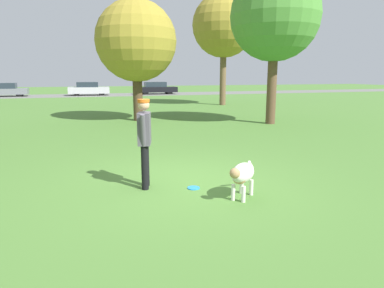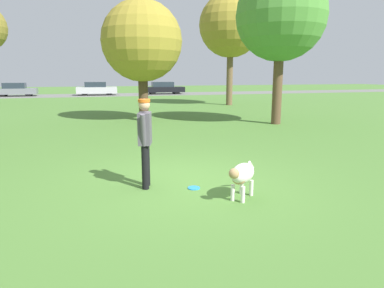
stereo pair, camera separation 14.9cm
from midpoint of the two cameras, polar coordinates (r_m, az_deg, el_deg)
ground_plane at (r=6.89m, az=-2.34°, el=-6.34°), size 120.00×120.00×0.00m
far_road_strip at (r=37.81m, az=-15.78°, el=7.85°), size 120.00×6.00×0.01m
person at (r=6.39m, az=-8.59°, el=1.25°), size 0.32×0.65×1.68m
dog at (r=5.94m, az=7.65°, el=-5.04°), size 0.79×0.75×0.63m
frisbee at (r=6.51m, az=-0.40°, el=-7.34°), size 0.23×0.23×0.02m
tree_mid_center at (r=16.23m, az=-9.58°, el=16.52°), size 3.63×3.63×5.42m
tree_near_right at (r=15.48m, az=13.37°, el=19.99°), size 3.73×3.73×6.38m
tree_far_right at (r=24.78m, az=5.14°, el=19.04°), size 4.32×4.32×7.58m
parked_car_grey at (r=38.60m, az=-28.66°, el=7.91°), size 3.87×1.69×1.33m
parked_car_silver at (r=37.49m, az=-16.97°, el=8.78°), size 4.14×1.93×1.37m
parked_car_black at (r=38.49m, az=-6.11°, el=9.25°), size 4.50×1.91×1.34m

